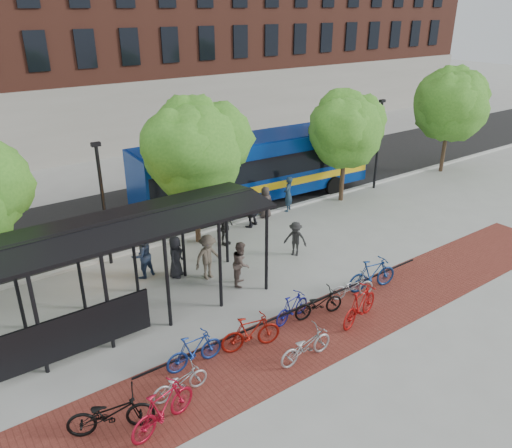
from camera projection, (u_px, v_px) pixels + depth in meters
ground at (296, 250)px, 21.87m from camera, size 160.00×160.00×0.00m
asphalt_street at (203, 198)px, 27.81m from camera, size 160.00×8.00×0.01m
curb at (244, 220)px, 24.82m from camera, size 160.00×0.25×0.12m
brick_strip at (345, 319)px, 17.08m from camera, size 24.00×3.00×0.01m
bike_rack_rail at (299, 319)px, 17.05m from camera, size 12.00×0.05×0.95m
building_brick at (194, 4)px, 42.53m from camera, size 55.00×14.00×20.00m
bus_shelter at (113, 239)px, 15.96m from camera, size 10.60×3.07×3.60m
tree_b at (195, 145)px, 21.01m from camera, size 5.15×4.20×6.47m
tree_c at (346, 127)px, 25.99m from camera, size 4.66×3.80×5.92m
tree_d at (452, 101)px, 30.64m from camera, size 5.39×4.40×6.55m
lamp_post_left at (103, 201)px, 19.70m from camera, size 0.35×0.20×5.12m
lamp_post_right at (378, 142)px, 28.26m from camera, size 0.35×0.20×5.12m
bus at (256, 165)px, 26.52m from camera, size 13.48×3.77×3.60m
bike_0 at (111, 413)px, 12.38m from camera, size 2.27×1.48×1.13m
bike_1 at (163, 408)px, 12.46m from camera, size 2.12×1.10×1.23m
bike_2 at (180, 382)px, 13.59m from camera, size 1.67×0.59×0.87m
bike_3 at (194, 350)px, 14.65m from camera, size 1.85×0.54×1.11m
bike_5 at (251, 332)px, 15.39m from camera, size 2.04×1.00×1.18m
bike_6 at (306, 345)px, 14.93m from camera, size 1.92×0.67×1.01m
bike_7 at (292, 307)px, 16.83m from camera, size 1.72×0.79×1.00m
bike_8 at (319, 303)px, 17.07m from camera, size 1.95×0.97×0.98m
bike_9 at (360, 305)px, 16.71m from camera, size 2.18×1.11×1.26m
bike_10 at (352, 286)px, 18.18m from camera, size 1.80×1.04×0.89m
bike_11 at (372, 274)px, 18.64m from camera, size 2.16×0.98×1.25m
pedestrian_0 at (176, 257)px, 19.46m from camera, size 0.98×0.96×1.71m
pedestrian_2 at (142, 255)px, 19.37m from camera, size 1.07×0.92×1.90m
pedestrian_3 at (208, 257)px, 19.28m from camera, size 1.25×0.79×1.85m
pedestrian_4 at (225, 227)px, 22.09m from camera, size 1.04×0.64×1.65m
pedestrian_5 at (252, 208)px, 23.94m from camera, size 1.78×1.11×1.83m
pedestrian_6 at (265, 202)px, 25.00m from camera, size 0.87×0.66×1.60m
pedestrian_7 at (288, 194)px, 25.73m from camera, size 0.81×0.75×1.86m
pedestrian_8 at (241, 263)px, 18.90m from camera, size 1.07×1.08×1.76m
pedestrian_9 at (295, 239)px, 21.15m from camera, size 1.04×1.13×1.53m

